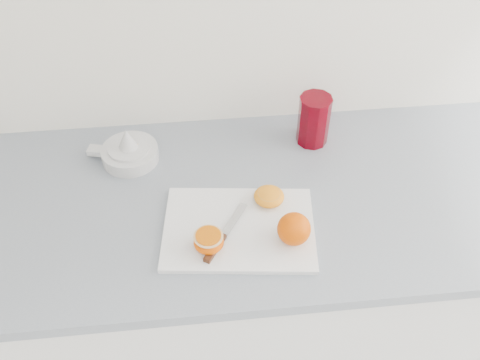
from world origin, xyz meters
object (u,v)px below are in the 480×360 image
Objects in this scene: cutting_board at (239,229)px; half_orange at (209,241)px; counter at (237,297)px; red_tumbler at (314,122)px; citrus_juicer at (129,151)px.

half_orange is (-0.07, -0.05, 0.03)m from cutting_board.
red_tumbler reaches higher than counter.
red_tumbler is (0.22, 0.18, 0.51)m from counter.
red_tumbler is at bearing 39.59° from counter.
red_tumbler is (0.23, 0.29, 0.06)m from cutting_board.
red_tumbler is at bearing 52.21° from cutting_board.
counter is 0.51m from half_orange.
red_tumbler is at bearing 49.02° from half_orange.
citrus_juicer is (-0.26, 0.27, 0.02)m from cutting_board.
counter is 0.58m from red_tumbler.
counter is 0.56m from citrus_juicer.
cutting_board is at bearing 35.41° from half_orange.
cutting_board is at bearing -92.38° from counter.
counter is 12.46× the size of citrus_juicer.
citrus_juicer is 1.32× the size of red_tumbler.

